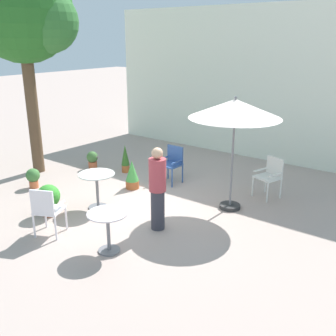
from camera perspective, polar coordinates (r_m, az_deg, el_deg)
name	(u,v)px	position (r m, az deg, el deg)	size (l,w,h in m)	color
ground_plane	(152,207)	(8.41, -2.40, -5.71)	(60.00, 60.00, 0.00)	#B0998F
villa_facade	(255,84)	(11.85, 12.65, 11.91)	(9.86, 0.30, 4.34)	white
shade_tree	(24,11)	(10.62, -20.29, 20.65)	(2.58, 2.46, 5.28)	brown
patio_umbrella_0	(235,110)	(7.84, 9.77, 8.34)	(1.84, 1.84, 2.37)	#2D2D2D
cafe_table_0	(97,184)	(8.30, -10.33, -2.33)	(0.75, 0.75, 0.77)	silver
cafe_table_1	(108,225)	(6.63, -8.76, -8.19)	(0.68, 0.68, 0.72)	silver
patio_chair_0	(172,161)	(9.64, 0.60, 0.97)	(0.50, 0.47, 0.91)	#31508F
patio_chair_1	(270,174)	(9.05, 14.69, -0.86)	(0.61, 0.60, 0.91)	white
patio_chair_2	(47,208)	(7.36, -17.31, -5.63)	(0.61, 0.60, 0.94)	white
potted_plant_0	(49,198)	(8.25, -17.03, -4.25)	(0.47, 0.47, 0.65)	#975238
potted_plant_1	(125,158)	(10.48, -6.25, 1.43)	(0.22, 0.22, 0.77)	#AD5C2E
potted_plant_2	(92,159)	(10.92, -10.98, 1.27)	(0.31, 0.31, 0.49)	#B85E39
potted_plant_3	(132,175)	(9.34, -5.26, -0.99)	(0.32, 0.32, 0.70)	#AC582C
potted_plant_4	(33,177)	(9.90, -19.09, -1.23)	(0.33, 0.33, 0.48)	#CF6A3F
standing_person	(158,188)	(7.19, -1.54, -2.97)	(0.45, 0.45, 1.59)	#33333D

